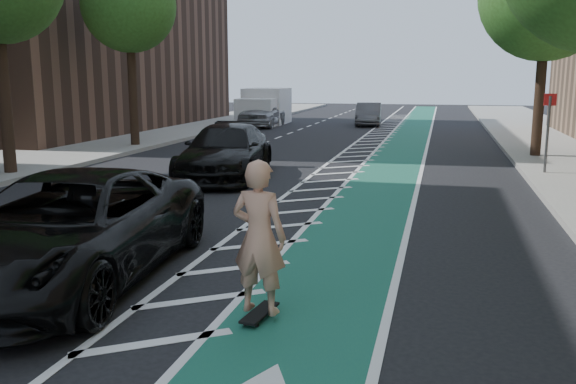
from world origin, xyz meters
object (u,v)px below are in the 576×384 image
(suv_near, at_px, (68,228))
(suv_far, at_px, (226,152))
(skateboarder, at_px, (259,237))
(barrel_a, at_px, (81,210))

(suv_near, distance_m, suv_far, 9.41)
(skateboarder, xyz_separation_m, suv_near, (-3.12, 0.72, -0.26))
(skateboarder, distance_m, suv_far, 10.88)
(suv_near, relative_size, barrel_a, 6.78)
(skateboarder, xyz_separation_m, suv_far, (-4.07, 10.08, -0.28))
(suv_far, height_order, barrel_a, suv_far)
(skateboarder, bearing_deg, suv_far, -60.13)
(skateboarder, relative_size, suv_far, 0.36)
(suv_far, bearing_deg, suv_near, -90.92)
(skateboarder, bearing_deg, barrel_a, -28.41)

